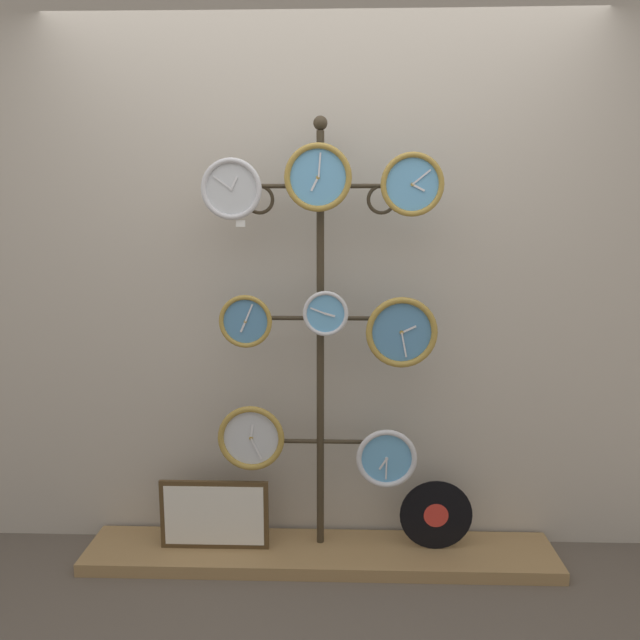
# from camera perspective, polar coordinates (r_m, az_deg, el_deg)

# --- Properties ---
(ground_plane) EXTENTS (12.00, 12.00, 0.00)m
(ground_plane) POSITION_cam_1_polar(r_m,az_deg,el_deg) (2.86, -0.25, -24.66)
(ground_plane) COLOR brown
(shop_wall) EXTENTS (4.40, 0.04, 2.80)m
(shop_wall) POSITION_cam_1_polar(r_m,az_deg,el_deg) (2.94, 0.13, 5.53)
(shop_wall) COLOR #BCB2A3
(shop_wall) RESTS_ON ground_plane
(low_shelf) EXTENTS (2.20, 0.36, 0.06)m
(low_shelf) POSITION_cam_1_polar(r_m,az_deg,el_deg) (3.14, -0.01, -20.60)
(low_shelf) COLOR #9E7A4C
(low_shelf) RESTS_ON ground_plane
(display_stand) EXTENTS (0.76, 0.43, 2.03)m
(display_stand) POSITION_cam_1_polar(r_m,az_deg,el_deg) (2.94, 0.03, -10.04)
(display_stand) COLOR #382D1E
(display_stand) RESTS_ON ground_plane
(clock_top_left) EXTENTS (0.26, 0.04, 0.26)m
(clock_top_left) POSITION_cam_1_polar(r_m,az_deg,el_deg) (2.73, -8.09, 11.77)
(clock_top_left) COLOR silver
(clock_top_center) EXTENTS (0.28, 0.04, 0.28)m
(clock_top_center) POSITION_cam_1_polar(r_m,az_deg,el_deg) (2.67, -0.18, 12.90)
(clock_top_center) COLOR #60A8DB
(clock_top_right) EXTENTS (0.26, 0.04, 0.26)m
(clock_top_right) POSITION_cam_1_polar(r_m,az_deg,el_deg) (2.68, 8.43, 12.16)
(clock_top_right) COLOR #60A8DB
(clock_middle_left) EXTENTS (0.23, 0.04, 0.23)m
(clock_middle_left) POSITION_cam_1_polar(r_m,az_deg,el_deg) (2.74, -6.81, -0.11)
(clock_middle_left) COLOR #4C84B2
(clock_middle_center) EXTENTS (0.20, 0.04, 0.20)m
(clock_middle_center) POSITION_cam_1_polar(r_m,az_deg,el_deg) (2.72, 0.51, 0.61)
(clock_middle_center) COLOR #60A8DB
(clock_middle_right) EXTENTS (0.31, 0.04, 0.31)m
(clock_middle_right) POSITION_cam_1_polar(r_m,az_deg,el_deg) (2.73, 7.47, -1.12)
(clock_middle_right) COLOR #4C84B2
(clock_bottom_left) EXTENTS (0.30, 0.04, 0.30)m
(clock_bottom_left) POSITION_cam_1_polar(r_m,az_deg,el_deg) (2.90, -6.31, -10.66)
(clock_bottom_left) COLOR silver
(clock_bottom_right) EXTENTS (0.27, 0.04, 0.27)m
(clock_bottom_right) POSITION_cam_1_polar(r_m,az_deg,el_deg) (2.89, 6.10, -12.45)
(clock_bottom_right) COLOR #60A8DB
(vinyl_record) EXTENTS (0.34, 0.01, 0.34)m
(vinyl_record) POSITION_cam_1_polar(r_m,az_deg,el_deg) (3.09, 10.56, -17.14)
(vinyl_record) COLOR black
(vinyl_record) RESTS_ON low_shelf
(picture_frame) EXTENTS (0.51, 0.02, 0.33)m
(picture_frame) POSITION_cam_1_polar(r_m,az_deg,el_deg) (3.09, -9.64, -17.16)
(picture_frame) COLOR #4C381E
(picture_frame) RESTS_ON low_shelf
(price_tag_upper) EXTENTS (0.04, 0.00, 0.03)m
(price_tag_upper) POSITION_cam_1_polar(r_m,az_deg,el_deg) (2.72, -7.28, 8.75)
(price_tag_upper) COLOR white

